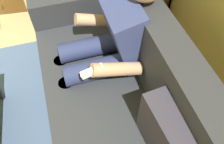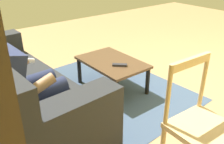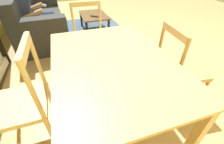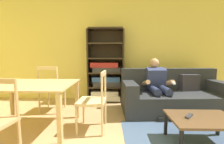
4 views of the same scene
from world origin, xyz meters
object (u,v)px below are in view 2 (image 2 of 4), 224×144
at_px(person_lounging, 20,82).
at_px(dining_chair_facing_couch, 201,127).
at_px(couch, 11,92).
at_px(coffee_table, 112,65).
at_px(tv_remote, 120,65).

distance_m(person_lounging, dining_chair_facing_couch, 1.48).
xyz_separation_m(couch, person_lounging, (-0.34, -0.00, 0.25)).
xyz_separation_m(couch, coffee_table, (-0.10, -1.20, -0.00)).
xyz_separation_m(coffee_table, tv_remote, (-0.17, 0.02, 0.06)).
xyz_separation_m(person_lounging, tv_remote, (0.07, -1.17, -0.19)).
bearing_deg(couch, person_lounging, -179.50).
distance_m(couch, person_lounging, 0.42).
bearing_deg(coffee_table, tv_remote, 173.13).
bearing_deg(tv_remote, couch, -58.84).
bearing_deg(tv_remote, coffee_table, -142.80).
height_order(coffee_table, tv_remote, tv_remote).
bearing_deg(dining_chair_facing_couch, tv_remote, -15.24).
bearing_deg(dining_chair_facing_couch, person_lounging, 33.68).
height_order(couch, person_lounging, person_lounging).
xyz_separation_m(couch, dining_chair_facing_couch, (-1.57, -0.82, 0.14)).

